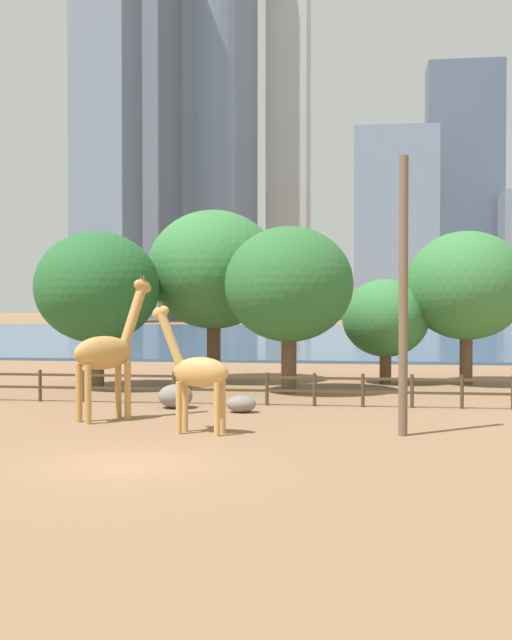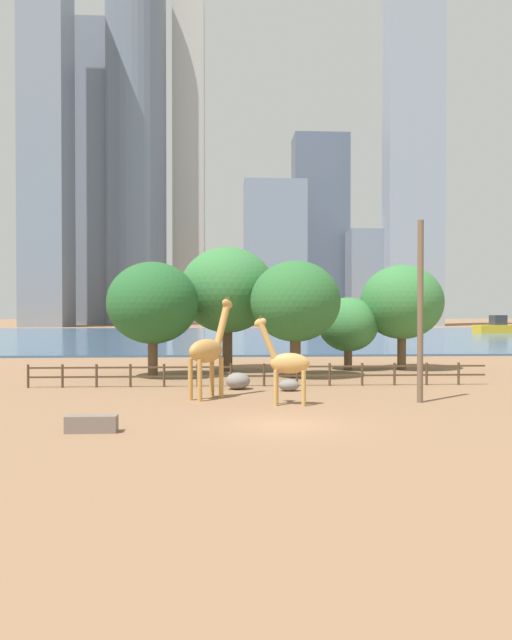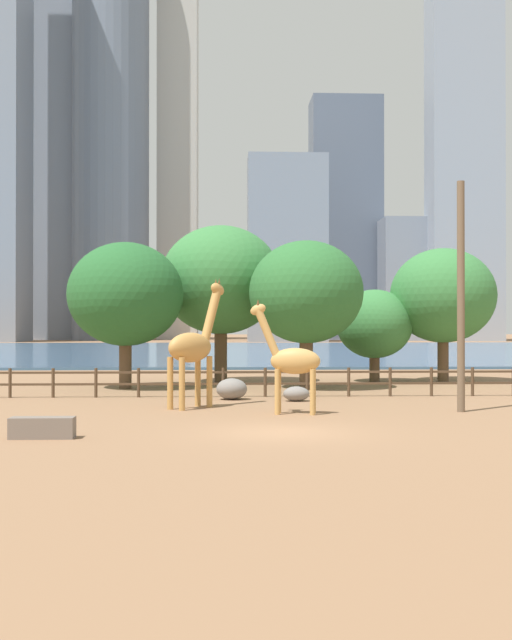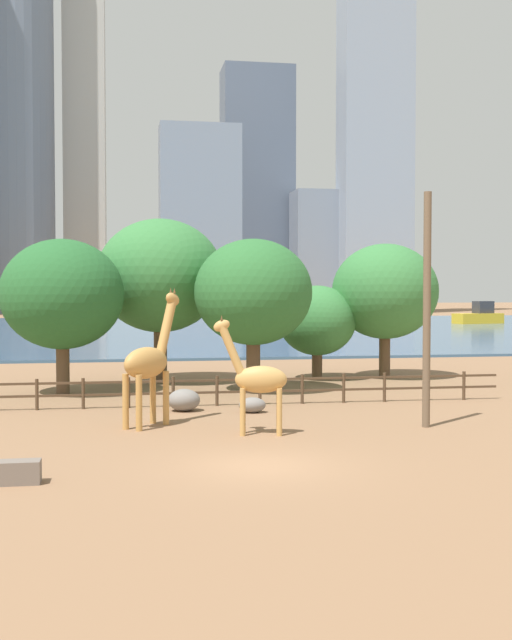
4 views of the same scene
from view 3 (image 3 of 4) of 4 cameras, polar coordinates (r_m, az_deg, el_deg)
The scene contains 21 objects.
ground_plane at distance 103.92m, azimuth -1.54°, elevation -2.18°, with size 400.00×400.00×0.00m, color #8C6647.
harbor_water at distance 100.92m, azimuth -1.51°, elevation -2.18°, with size 180.00×86.00×0.20m, color #3D6084.
giraffe_tall at distance 28.91m, azimuth 2.53°, elevation -2.90°, with size 2.65×1.02×4.13m.
giraffe_companion at distance 31.11m, azimuth -4.49°, elevation -1.92°, with size 2.52×2.76×5.09m.
utility_pole at distance 30.59m, azimuth 14.37°, elevation 1.64°, with size 0.28×0.28×8.54m, color brown.
boulder_near_fence at distance 33.96m, azimuth 2.88°, elevation -5.26°, with size 1.11×0.83×0.62m, color gray.
boulder_by_pole at distance 34.68m, azimuth -1.74°, elevation -4.92°, with size 1.33×1.22×0.92m, color gray.
feeding_trough at distance 23.58m, azimuth -14.95°, elevation -7.42°, with size 1.80×0.60×0.60m, color #72665B.
enclosure_fence at distance 35.97m, azimuth -0.19°, elevation -4.29°, with size 26.12×0.14×1.30m.
tree_left_large at distance 46.04m, azimuth 8.42°, elevation -0.30°, with size 4.35×4.35×5.25m.
tree_center_broad at distance 41.26m, azimuth -9.27°, elevation 1.81°, with size 5.87×5.87×7.44m.
tree_right_tall at distance 45.00m, azimuth -2.52°, elevation 2.84°, with size 6.77×6.77×8.81m.
tree_left_small at distance 40.63m, azimuth 3.59°, elevation 1.97°, with size 5.79×5.79×7.51m.
tree_right_small at distance 47.03m, azimuth 13.15°, elevation 1.69°, with size 6.00×6.00×7.62m.
skyline_tower_needle at distance 183.69m, azimuth 14.56°, elevation 15.87°, with size 15.10×8.40×109.41m, color #939EAD.
skyline_block_central at distance 189.03m, azimuth -10.28°, elevation 13.51°, with size 17.22×17.22×97.39m, color slate.
skyline_tower_glass at distance 164.50m, azimuth 2.23°, elevation 5.08°, with size 16.12×8.03×37.98m, color gray.
skyline_block_left at distance 179.33m, azimuth 10.33°, elevation 2.84°, with size 9.04×9.30×26.80m, color gray.
skyline_block_right at distance 189.78m, azimuth 6.37°, elevation 7.11°, with size 16.20×10.51×56.18m, color slate.
skyline_tower_short at distance 197.64m, azimuth -13.05°, elevation 11.65°, with size 17.95×13.98×88.99m, color gray.
skyline_tower_far at distance 198.32m, azimuth -5.54°, elevation 12.93°, with size 9.24×14.90×98.03m, color #B7B2A8.
Camera 3 is at (-1.82, -23.86, 3.17)m, focal length 45.00 mm.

